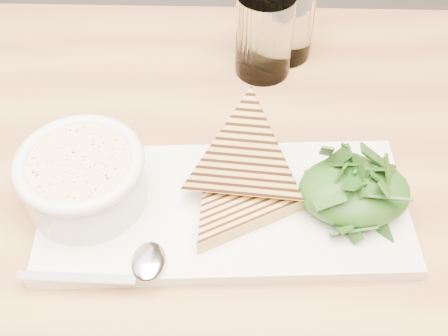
{
  "coord_description": "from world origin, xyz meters",
  "views": [
    {
      "loc": [
        0.18,
        -0.25,
        1.22
      ],
      "look_at": [
        0.19,
        0.12,
        0.79
      ],
      "focal_mm": 45.0,
      "sensor_mm": 36.0,
      "label": 1
    }
  ],
  "objects_px": {
    "platter": "(225,209)",
    "glass_far": "(287,19)",
    "soup_bowl": "(85,183)",
    "table_top": "(203,239)",
    "glass_near": "(264,34)"
  },
  "relations": [
    {
      "from": "platter",
      "to": "glass_far",
      "type": "bearing_deg",
      "value": 71.72
    },
    {
      "from": "platter",
      "to": "glass_far",
      "type": "relative_size",
      "value": 3.49
    },
    {
      "from": "glass_far",
      "to": "platter",
      "type": "bearing_deg",
      "value": -108.28
    },
    {
      "from": "soup_bowl",
      "to": "table_top",
      "type": "bearing_deg",
      "value": -15.07
    },
    {
      "from": "platter",
      "to": "glass_far",
      "type": "height_order",
      "value": "glass_far"
    },
    {
      "from": "table_top",
      "to": "glass_near",
      "type": "xyz_separation_m",
      "value": [
        0.08,
        0.25,
        0.08
      ]
    },
    {
      "from": "glass_near",
      "to": "table_top",
      "type": "bearing_deg",
      "value": -107.61
    },
    {
      "from": "table_top",
      "to": "glass_far",
      "type": "distance_m",
      "value": 0.32
    },
    {
      "from": "platter",
      "to": "glass_far",
      "type": "xyz_separation_m",
      "value": [
        0.09,
        0.27,
        0.05
      ]
    },
    {
      "from": "soup_bowl",
      "to": "platter",
      "type": "bearing_deg",
      "value": -5.42
    },
    {
      "from": "soup_bowl",
      "to": "glass_near",
      "type": "relative_size",
      "value": 1.09
    },
    {
      "from": "table_top",
      "to": "platter",
      "type": "relative_size",
      "value": 3.17
    },
    {
      "from": "glass_near",
      "to": "glass_far",
      "type": "height_order",
      "value": "glass_near"
    },
    {
      "from": "table_top",
      "to": "soup_bowl",
      "type": "xyz_separation_m",
      "value": [
        -0.12,
        0.03,
        0.06
      ]
    },
    {
      "from": "platter",
      "to": "glass_far",
      "type": "distance_m",
      "value": 0.29
    }
  ]
}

